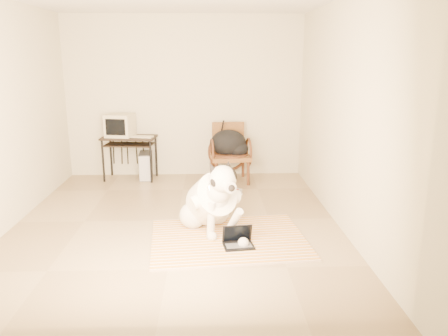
{
  "coord_description": "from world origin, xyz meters",
  "views": [
    {
      "loc": [
        0.42,
        -5.23,
        2.03
      ],
      "look_at": [
        0.58,
        -0.32,
        0.76
      ],
      "focal_mm": 35.0,
      "sensor_mm": 36.0,
      "label": 1
    }
  ],
  "objects_px": {
    "crt_monitor": "(120,125)",
    "pc_tower": "(146,166)",
    "backpack": "(230,144)",
    "dog": "(211,201)",
    "rattan_chair": "(230,152)",
    "computer_desk": "(129,143)",
    "laptop": "(238,241)"
  },
  "relations": [
    {
      "from": "laptop",
      "to": "crt_monitor",
      "type": "distance_m",
      "value": 3.44
    },
    {
      "from": "laptop",
      "to": "backpack",
      "type": "distance_m",
      "value": 2.65
    },
    {
      "from": "rattan_chair",
      "to": "backpack",
      "type": "height_order",
      "value": "rattan_chair"
    },
    {
      "from": "dog",
      "to": "pc_tower",
      "type": "bearing_deg",
      "value": 114.75
    },
    {
      "from": "crt_monitor",
      "to": "rattan_chair",
      "type": "height_order",
      "value": "crt_monitor"
    },
    {
      "from": "computer_desk",
      "to": "pc_tower",
      "type": "height_order",
      "value": "computer_desk"
    },
    {
      "from": "pc_tower",
      "to": "backpack",
      "type": "bearing_deg",
      "value": -9.9
    },
    {
      "from": "pc_tower",
      "to": "computer_desk",
      "type": "bearing_deg",
      "value": -170.82
    },
    {
      "from": "crt_monitor",
      "to": "backpack",
      "type": "distance_m",
      "value": 1.85
    },
    {
      "from": "rattan_chair",
      "to": "dog",
      "type": "bearing_deg",
      "value": -98.25
    },
    {
      "from": "pc_tower",
      "to": "backpack",
      "type": "xyz_separation_m",
      "value": [
        1.42,
        -0.25,
        0.41
      ]
    },
    {
      "from": "laptop",
      "to": "computer_desk",
      "type": "relative_size",
      "value": 0.39
    },
    {
      "from": "dog",
      "to": "rattan_chair",
      "type": "xyz_separation_m",
      "value": [
        0.32,
        2.2,
        0.1
      ]
    },
    {
      "from": "dog",
      "to": "crt_monitor",
      "type": "xyz_separation_m",
      "value": [
        -1.5,
        2.38,
        0.54
      ]
    },
    {
      "from": "dog",
      "to": "backpack",
      "type": "xyz_separation_m",
      "value": [
        0.32,
        2.14,
        0.26
      ]
    },
    {
      "from": "crt_monitor",
      "to": "pc_tower",
      "type": "height_order",
      "value": "crt_monitor"
    },
    {
      "from": "pc_tower",
      "to": "backpack",
      "type": "distance_m",
      "value": 1.5
    },
    {
      "from": "dog",
      "to": "laptop",
      "type": "distance_m",
      "value": 0.61
    },
    {
      "from": "laptop",
      "to": "rattan_chair",
      "type": "xyz_separation_m",
      "value": [
        0.03,
        2.65,
        0.4
      ]
    },
    {
      "from": "crt_monitor",
      "to": "rattan_chair",
      "type": "xyz_separation_m",
      "value": [
        1.81,
        -0.18,
        -0.44
      ]
    },
    {
      "from": "laptop",
      "to": "rattan_chair",
      "type": "height_order",
      "value": "rattan_chair"
    },
    {
      "from": "laptop",
      "to": "computer_desk",
      "type": "xyz_separation_m",
      "value": [
        -1.64,
        2.79,
        0.55
      ]
    },
    {
      "from": "computer_desk",
      "to": "rattan_chair",
      "type": "bearing_deg",
      "value": -4.9
    },
    {
      "from": "rattan_chair",
      "to": "computer_desk",
      "type": "bearing_deg",
      "value": 175.1
    },
    {
      "from": "backpack",
      "to": "computer_desk",
      "type": "bearing_deg",
      "value": 172.94
    },
    {
      "from": "laptop",
      "to": "pc_tower",
      "type": "bearing_deg",
      "value": 116.05
    },
    {
      "from": "crt_monitor",
      "to": "backpack",
      "type": "bearing_deg",
      "value": -7.53
    },
    {
      "from": "pc_tower",
      "to": "crt_monitor",
      "type": "bearing_deg",
      "value": -178.87
    },
    {
      "from": "dog",
      "to": "rattan_chair",
      "type": "height_order",
      "value": "rattan_chair"
    },
    {
      "from": "dog",
      "to": "computer_desk",
      "type": "relative_size",
      "value": 1.25
    },
    {
      "from": "laptop",
      "to": "pc_tower",
      "type": "relative_size",
      "value": 0.73
    },
    {
      "from": "laptop",
      "to": "backpack",
      "type": "bearing_deg",
      "value": 89.25
    }
  ]
}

